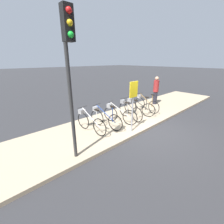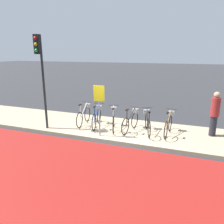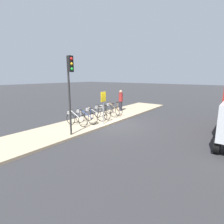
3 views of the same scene
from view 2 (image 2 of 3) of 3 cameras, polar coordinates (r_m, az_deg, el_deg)
ground_plane at (r=8.42m, az=-0.11°, el=-8.19°), size 120.00×120.00×0.00m
sidewalk at (r=9.66m, az=2.85°, el=-4.63°), size 17.59×2.87×0.12m
parked_bicycle_0 at (r=10.20m, az=-7.25°, el=-0.62°), size 0.46×1.69×1.04m
parked_bicycle_1 at (r=9.82m, az=-3.92°, el=-1.16°), size 0.50×1.67×1.04m
parked_bicycle_2 at (r=9.49m, az=0.39°, el=-1.72°), size 0.66×1.62×1.04m
parked_bicycle_3 at (r=9.30m, az=5.02°, el=-2.16°), size 0.46×1.68×1.04m
parked_bicycle_4 at (r=9.15m, az=9.26°, el=-2.59°), size 0.64×1.62×1.04m
parked_bicycle_5 at (r=9.16m, az=14.60°, el=-2.89°), size 0.46×1.69×1.04m
pedestrian at (r=9.44m, az=25.24°, el=-0.23°), size 0.34×0.34×1.78m
traffic_light at (r=9.50m, az=-18.22°, el=11.94°), size 0.24×0.40×3.92m
sign_post at (r=8.42m, az=-3.37°, el=2.60°), size 0.44×0.07×2.03m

